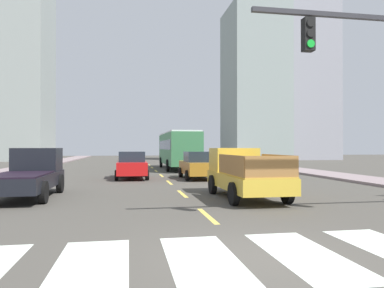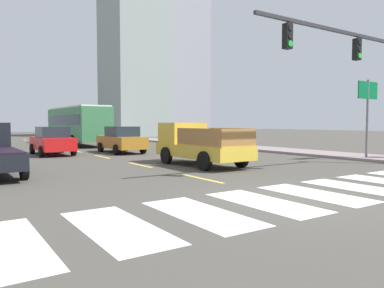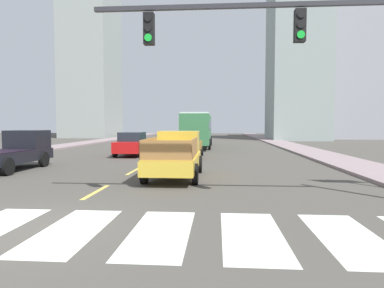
{
  "view_description": "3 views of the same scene",
  "coord_description": "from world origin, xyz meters",
  "px_view_note": "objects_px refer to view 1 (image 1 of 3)",
  "views": [
    {
      "loc": [
        -2.26,
        -6.23,
        2.0
      ],
      "look_at": [
        1.28,
        13.85,
        2.18
      ],
      "focal_mm": 33.66,
      "sensor_mm": 36.0,
      "label": 1
    },
    {
      "loc": [
        -7.38,
        -6.43,
        1.95
      ],
      "look_at": [
        2.88,
        8.97,
        0.89
      ],
      "focal_mm": 34.44,
      "sensor_mm": 36.0,
      "label": 2
    },
    {
      "loc": [
        4.07,
        -6.82,
        2.28
      ],
      "look_at": [
        2.63,
        12.19,
        1.15
      ],
      "focal_mm": 31.12,
      "sensor_mm": 36.0,
      "label": 3
    }
  ],
  "objects_px": {
    "sedan_near_right": "(198,165)",
    "city_bus": "(178,148)",
    "pickup_dark": "(30,174)",
    "pickup_stakebed": "(243,174)",
    "sedan_near_left": "(132,165)"
  },
  "relations": [
    {
      "from": "sedan_near_right",
      "to": "city_bus",
      "type": "bearing_deg",
      "value": 87.33
    },
    {
      "from": "pickup_dark",
      "to": "city_bus",
      "type": "relative_size",
      "value": 0.48
    },
    {
      "from": "sedan_near_right",
      "to": "pickup_dark",
      "type": "bearing_deg",
      "value": -142.86
    },
    {
      "from": "pickup_stakebed",
      "to": "pickup_dark",
      "type": "height_order",
      "value": "same"
    },
    {
      "from": "sedan_near_left",
      "to": "sedan_near_right",
      "type": "bearing_deg",
      "value": -11.92
    },
    {
      "from": "pickup_stakebed",
      "to": "sedan_near_left",
      "type": "xyz_separation_m",
      "value": [
        -4.33,
        9.27,
        -0.08
      ]
    },
    {
      "from": "pickup_dark",
      "to": "city_bus",
      "type": "height_order",
      "value": "city_bus"
    },
    {
      "from": "city_bus",
      "to": "sedan_near_right",
      "type": "height_order",
      "value": "city_bus"
    },
    {
      "from": "pickup_dark",
      "to": "sedan_near_right",
      "type": "distance_m",
      "value": 10.66
    },
    {
      "from": "sedan_near_right",
      "to": "sedan_near_left",
      "type": "bearing_deg",
      "value": 165.32
    },
    {
      "from": "city_bus",
      "to": "pickup_dark",
      "type": "bearing_deg",
      "value": -118.54
    },
    {
      "from": "pickup_stakebed",
      "to": "sedan_near_right",
      "type": "distance_m",
      "value": 8.36
    },
    {
      "from": "city_bus",
      "to": "pickup_stakebed",
      "type": "bearing_deg",
      "value": -91.69
    },
    {
      "from": "pickup_stakebed",
      "to": "sedan_near_right",
      "type": "relative_size",
      "value": 1.18
    },
    {
      "from": "pickup_dark",
      "to": "sedan_near_right",
      "type": "xyz_separation_m",
      "value": [
        8.25,
        6.75,
        -0.06
      ]
    }
  ]
}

